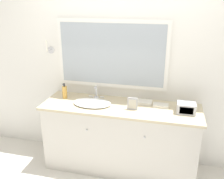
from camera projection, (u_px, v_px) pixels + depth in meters
name	position (u px, v px, depth m)	size (l,w,h in m)	color
wall_back	(125.00, 65.00, 3.10)	(8.00, 0.18, 2.55)	white
vanity_counter	(120.00, 137.00, 3.11)	(1.89, 0.58, 0.86)	beige
sink_basin	(92.00, 102.00, 3.01)	(0.46, 0.36, 0.18)	white
soap_bottle	(65.00, 92.00, 3.16)	(0.06, 0.06, 0.20)	gold
appliance_box	(186.00, 108.00, 2.77)	(0.20, 0.16, 0.12)	#BCBCC1
picture_frame	(132.00, 104.00, 2.83)	(0.12, 0.01, 0.15)	#B2B2B7
hand_towel_near_sink	(161.00, 105.00, 2.93)	(0.18, 0.11, 0.03)	silver
hand_towel_far_corner	(145.00, 102.00, 3.02)	(0.17, 0.13, 0.03)	silver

